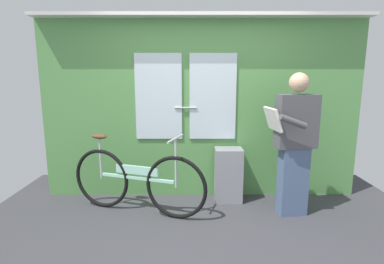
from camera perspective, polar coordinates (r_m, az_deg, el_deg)
ground_plane at (r=3.14m, az=2.30°, el=-20.77°), size 5.15×4.19×0.04m
train_door_wall at (r=3.99m, az=1.59°, el=5.04°), size 4.15×0.28×2.35m
bicycle_near_door at (r=3.67m, az=-10.39°, el=-9.04°), size 1.65×0.65×0.95m
passenger_reading_newspaper at (r=3.64m, az=18.69°, el=-1.79°), size 0.59×0.51×1.65m
trash_bin_by_wall at (r=3.99m, az=6.81°, el=-7.97°), size 0.35×0.28×0.70m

